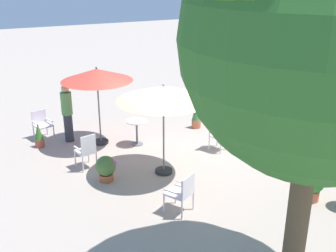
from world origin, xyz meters
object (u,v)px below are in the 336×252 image
(patio_umbrella_0, at_px, (163,94))
(standing_person, at_px, (67,112))
(cafe_table_0, at_px, (137,128))
(potted_plant_1, at_px, (39,135))
(patio_umbrella_1, at_px, (97,76))
(shade_tree, at_px, (328,40))
(potted_plant_4, at_px, (196,115))
(patio_chair_1, at_px, (182,191))
(potted_plant_3, at_px, (313,184))
(patio_chair_2, at_px, (41,123))
(patio_chair_0, at_px, (87,149))
(patio_chair_3, at_px, (217,132))
(potted_plant_0, at_px, (106,168))

(patio_umbrella_0, bearing_deg, standing_person, -152.36)
(cafe_table_0, xyz_separation_m, potted_plant_1, (-1.11, -2.59, -0.16))
(patio_umbrella_1, distance_m, cafe_table_0, 1.88)
(shade_tree, height_order, potted_plant_4, shade_tree)
(shade_tree, xyz_separation_m, potted_plant_4, (-6.94, 2.23, -3.55))
(patio_umbrella_0, height_order, patio_chair_1, patio_umbrella_0)
(potted_plant_1, relative_size, potted_plant_3, 1.03)
(potted_plant_3, relative_size, standing_person, 0.40)
(cafe_table_0, bearing_deg, patio_umbrella_0, -2.33)
(patio_chair_2, bearing_deg, patio_chair_1, 18.57)
(patio_chair_1, distance_m, standing_person, 5.08)
(shade_tree, height_order, patio_chair_0, shade_tree)
(patio_chair_3, bearing_deg, standing_person, -124.52)
(patio_chair_0, distance_m, potted_plant_1, 2.16)
(patio_chair_2, height_order, potted_plant_0, patio_chair_2)
(patio_chair_3, relative_size, standing_person, 0.53)
(patio_umbrella_1, distance_m, potted_plant_0, 2.90)
(patio_chair_0, relative_size, patio_chair_1, 1.06)
(patio_chair_3, bearing_deg, patio_chair_1, -44.99)
(potted_plant_4, height_order, standing_person, standing_person)
(patio_chair_3, height_order, potted_plant_4, patio_chair_3)
(patio_umbrella_0, relative_size, cafe_table_0, 3.13)
(potted_plant_4, bearing_deg, patio_umbrella_0, -44.57)
(patio_umbrella_1, xyz_separation_m, potted_plant_1, (-0.55, -1.67, -1.70))
(potted_plant_0, height_order, standing_person, standing_person)
(cafe_table_0, relative_size, standing_person, 0.43)
(patio_chair_3, relative_size, potted_plant_0, 1.46)
(shade_tree, height_order, potted_plant_0, shade_tree)
(potted_plant_4, bearing_deg, potted_plant_1, -98.26)
(patio_umbrella_1, height_order, patio_chair_3, patio_umbrella_1)
(patio_chair_3, xyz_separation_m, standing_person, (-2.49, -3.62, 0.38))
(shade_tree, bearing_deg, patio_chair_0, -162.71)
(cafe_table_0, distance_m, potted_plant_0, 2.28)
(patio_chair_2, relative_size, standing_person, 0.49)
(patio_chair_2, xyz_separation_m, patio_chair_3, (3.09, 4.29, 0.03))
(shade_tree, xyz_separation_m, potted_plant_1, (-7.64, -2.62, -3.64))
(patio_chair_3, height_order, standing_person, standing_person)
(patio_chair_1, height_order, potted_plant_0, patio_chair_1)
(shade_tree, distance_m, patio_chair_0, 6.86)
(patio_umbrella_1, xyz_separation_m, standing_person, (-0.59, -0.79, -1.15))
(patio_umbrella_1, relative_size, patio_chair_0, 2.42)
(patio_umbrella_0, height_order, standing_person, patio_umbrella_0)
(shade_tree, height_order, patio_chair_2, shade_tree)
(shade_tree, bearing_deg, patio_umbrella_1, -172.39)
(patio_chair_2, distance_m, standing_person, 0.99)
(potted_plant_0, bearing_deg, shade_tree, 17.67)
(patio_umbrella_0, height_order, potted_plant_4, patio_umbrella_0)
(patio_umbrella_1, xyz_separation_m, cafe_table_0, (0.57, 0.92, -1.54))
(patio_umbrella_1, distance_m, patio_chair_0, 2.24)
(patio_chair_3, distance_m, potted_plant_4, 1.77)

